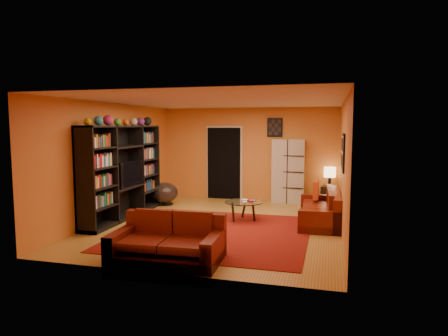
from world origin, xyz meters
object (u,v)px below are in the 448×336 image
(entertainment_unit, at_px, (123,172))
(coffee_table, at_px, (244,204))
(loveseat, at_px, (169,242))
(bowl_chair, at_px, (164,193))
(sofa, at_px, (323,210))
(storage_cabinet, at_px, (288,171))
(table_lamp, at_px, (330,173))
(side_table, at_px, (329,196))
(tv, at_px, (127,174))

(entertainment_unit, relative_size, coffee_table, 3.59)
(loveseat, relative_size, bowl_chair, 2.35)
(sofa, relative_size, storage_cabinet, 1.20)
(sofa, bearing_deg, table_lamp, 84.57)
(sofa, distance_m, table_lamp, 2.19)
(sofa, distance_m, storage_cabinet, 2.44)
(loveseat, distance_m, storage_cabinet, 5.40)
(side_table, bearing_deg, sofa, -93.16)
(tv, xyz_separation_m, side_table, (4.47, 2.66, -0.76))
(tv, distance_m, sofa, 4.45)
(tv, distance_m, coffee_table, 2.75)
(sofa, xyz_separation_m, table_lamp, (0.12, 2.11, 0.57))
(sofa, bearing_deg, storage_cabinet, 112.39)
(bowl_chair, bearing_deg, side_table, 14.46)
(storage_cabinet, height_order, table_lamp, storage_cabinet)
(entertainment_unit, bearing_deg, tv, 60.02)
(storage_cabinet, xyz_separation_m, side_table, (1.11, -0.05, -0.62))
(sofa, height_order, storage_cabinet, storage_cabinet)
(coffee_table, bearing_deg, loveseat, -101.63)
(table_lamp, bearing_deg, storage_cabinet, 177.41)
(side_table, bearing_deg, table_lamp, 0.00)
(tv, xyz_separation_m, table_lamp, (4.47, 2.66, -0.15))
(loveseat, height_order, coffee_table, loveseat)
(tv, bearing_deg, storage_cabinet, -51.14)
(tv, bearing_deg, loveseat, -140.38)
(storage_cabinet, height_order, side_table, storage_cabinet)
(sofa, distance_m, coffee_table, 1.72)
(storage_cabinet, bearing_deg, entertainment_unit, -145.62)
(bowl_chair, height_order, side_table, bowl_chair)
(entertainment_unit, distance_m, sofa, 4.52)
(bowl_chair, height_order, table_lamp, table_lamp)
(storage_cabinet, distance_m, bowl_chair, 3.39)
(entertainment_unit, xyz_separation_m, coffee_table, (2.70, 0.43, -0.67))
(entertainment_unit, bearing_deg, side_table, 31.29)
(bowl_chair, bearing_deg, loveseat, -65.62)
(tv, height_order, bowl_chair, tv)
(sofa, bearing_deg, coffee_table, -175.05)
(tv, height_order, sofa, tv)
(entertainment_unit, height_order, tv, entertainment_unit)
(storage_cabinet, bearing_deg, coffee_table, -111.72)
(storage_cabinet, bearing_deg, sofa, -70.29)
(bowl_chair, distance_m, table_lamp, 4.42)
(sofa, xyz_separation_m, bowl_chair, (-4.13, 1.01, 0.03))
(loveseat, height_order, bowl_chair, loveseat)
(storage_cabinet, bearing_deg, bowl_chair, -164.92)
(entertainment_unit, distance_m, bowl_chair, 1.83)
(loveseat, bearing_deg, table_lamp, -27.58)
(coffee_table, distance_m, table_lamp, 2.99)
(sofa, bearing_deg, loveseat, -129.15)
(entertainment_unit, xyz_separation_m, table_lamp, (4.53, 2.75, -0.19))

